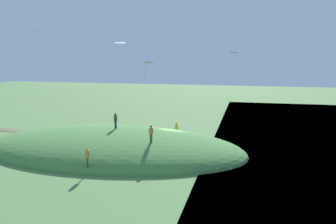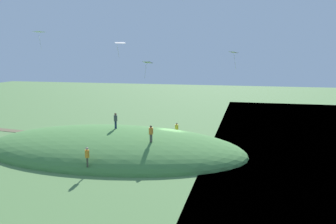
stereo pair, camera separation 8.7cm
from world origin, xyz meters
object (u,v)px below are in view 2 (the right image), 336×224
(kite_2, at_px, (147,63))
(kite_5, at_px, (233,53))
(person_watching_kites, at_px, (151,132))
(kite_10, at_px, (120,43))
(kite_9, at_px, (39,32))
(person_on_hilltop, at_px, (177,128))
(person_with_child, at_px, (116,119))
(mooring_post, at_px, (209,152))
(person_walking_path, at_px, (87,154))

(kite_2, distance_m, kite_5, 15.17)
(person_watching_kites, height_order, kite_10, kite_10)
(kite_9, height_order, kite_10, kite_9)
(person_on_hilltop, bearing_deg, kite_10, 121.84)
(person_with_child, bearing_deg, kite_2, -47.92)
(person_on_hilltop, height_order, mooring_post, person_on_hilltop)
(kite_10, distance_m, mooring_post, 14.56)
(kite_10, bearing_deg, mooring_post, -169.50)
(person_watching_kites, bearing_deg, kite_2, -117.36)
(kite_2, relative_size, kite_10, 0.90)
(person_walking_path, height_order, kite_2, kite_2)
(person_with_child, height_order, kite_10, kite_10)
(kite_5, bearing_deg, person_with_child, 19.43)
(kite_10, bearing_deg, person_on_hilltop, -110.62)
(person_with_child, height_order, mooring_post, person_with_child)
(person_with_child, height_order, person_walking_path, person_with_child)
(kite_10, bearing_deg, person_watching_kites, 159.78)
(kite_2, xyz_separation_m, kite_10, (4.87, -6.90, 1.76))
(person_on_hilltop, distance_m, kite_5, 12.51)
(person_on_hilltop, xyz_separation_m, mooring_post, (-5.19, 8.50, -0.65))
(person_watching_kites, xyz_separation_m, mooring_post, (-5.46, -2.98, -2.62))
(person_walking_path, relative_size, kite_5, 0.92)
(person_watching_kites, relative_size, kite_5, 0.85)
(person_watching_kites, height_order, kite_9, kite_9)
(person_walking_path, distance_m, kite_10, 11.81)
(person_walking_path, relative_size, mooring_post, 1.89)
(person_with_child, xyz_separation_m, kite_10, (-1.65, 2.46, 8.28))
(person_watching_kites, distance_m, kite_10, 9.49)
(kite_2, xyz_separation_m, kite_9, (11.85, -3.53, 2.76))
(person_watching_kites, xyz_separation_m, kite_2, (-1.32, 5.59, 6.94))
(kite_2, height_order, kite_9, kite_9)
(person_watching_kites, distance_m, kite_9, 14.47)
(kite_5, height_order, mooring_post, kite_5)
(kite_5, bearing_deg, kite_9, 29.75)
(person_with_child, distance_m, person_on_hilltop, 9.75)
(kite_9, bearing_deg, kite_2, 163.39)
(person_on_hilltop, bearing_deg, person_walking_path, 126.19)
(person_on_hilltop, distance_m, kite_2, 19.28)
(kite_2, distance_m, kite_9, 12.67)
(kite_9, bearing_deg, mooring_post, -162.52)
(person_with_child, distance_m, kite_10, 8.80)
(kite_5, bearing_deg, person_walking_path, 47.79)
(kite_9, bearing_deg, kite_10, -154.25)
(person_with_child, relative_size, kite_2, 1.32)
(person_on_hilltop, height_order, kite_9, kite_9)
(kite_9, bearing_deg, person_watching_kites, -168.96)
(kite_2, bearing_deg, kite_9, -16.61)
(person_on_hilltop, relative_size, kite_5, 0.91)
(kite_5, relative_size, kite_10, 1.31)
(kite_5, xyz_separation_m, mooring_post, (2.03, 5.26, -10.34))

